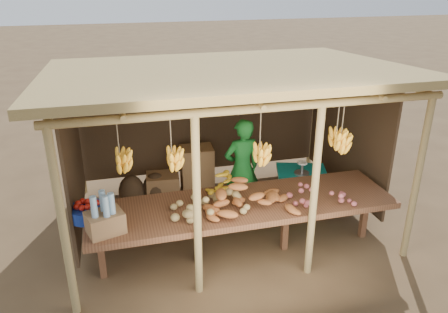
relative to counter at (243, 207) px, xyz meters
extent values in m
plane|color=brown|center=(0.00, 0.95, -0.74)|extent=(60.00, 60.00, 0.00)
cylinder|color=tan|center=(-2.10, -0.55, 0.36)|extent=(0.09, 0.09, 2.20)
cylinder|color=tan|center=(2.10, -0.55, 0.36)|extent=(0.09, 0.09, 2.20)
cylinder|color=tan|center=(-2.10, 2.45, 0.36)|extent=(0.09, 0.09, 2.20)
cylinder|color=tan|center=(2.10, 2.45, 0.36)|extent=(0.09, 0.09, 2.20)
cylinder|color=tan|center=(-0.70, -0.55, 0.36)|extent=(0.09, 0.09, 2.20)
cylinder|color=tan|center=(0.70, -0.55, 0.36)|extent=(0.09, 0.09, 2.20)
cylinder|color=tan|center=(0.00, -0.55, 1.46)|extent=(4.40, 0.09, 0.09)
cylinder|color=tan|center=(0.00, 2.45, 1.46)|extent=(4.40, 0.09, 0.09)
cube|color=#A5894D|center=(0.00, 0.95, 1.55)|extent=(4.70, 3.50, 0.28)
cube|color=#453220|center=(0.00, 2.43, 0.47)|extent=(4.20, 0.04, 1.98)
cube|color=#453220|center=(-2.08, 1.15, 0.47)|extent=(0.04, 2.40, 1.98)
cube|color=#453220|center=(2.08, 1.15, 0.47)|extent=(0.04, 2.40, 1.98)
cube|color=brown|center=(0.00, 0.00, 0.02)|extent=(3.90, 1.05, 0.08)
cube|color=brown|center=(-1.80, 0.00, -0.38)|extent=(0.08, 0.08, 0.72)
cube|color=brown|center=(-0.60, 0.00, -0.38)|extent=(0.08, 0.08, 0.72)
cube|color=brown|center=(0.60, 0.00, -0.38)|extent=(0.08, 0.08, 0.72)
cube|color=brown|center=(1.80, 0.00, -0.38)|extent=(0.08, 0.08, 0.72)
cylinder|color=navy|center=(-1.90, 0.11, 0.14)|extent=(0.43, 0.43, 0.15)
cube|color=olive|center=(-1.70, -0.27, 0.19)|extent=(0.47, 0.41, 0.25)
imported|color=#197327|center=(0.31, 1.05, 0.04)|extent=(0.61, 0.45, 1.56)
cube|color=brown|center=(1.23, 0.92, -0.43)|extent=(0.82, 0.75, 0.62)
cube|color=#0C8385|center=(1.23, 0.92, -0.08)|extent=(0.91, 0.84, 0.06)
cube|color=olive|center=(-0.23, 1.85, -0.51)|extent=(0.56, 0.46, 0.42)
cube|color=olive|center=(-0.23, 1.85, -0.08)|extent=(0.56, 0.46, 0.42)
cube|color=olive|center=(-0.81, 1.85, -0.51)|extent=(0.56, 0.46, 0.42)
ellipsoid|color=#453220|center=(-1.32, 1.84, -0.49)|extent=(0.43, 0.43, 0.57)
ellipsoid|color=#453220|center=(-0.94, 1.84, -0.49)|extent=(0.43, 0.43, 0.57)
camera|label=1|loc=(-1.48, -4.68, 2.75)|focal=35.00mm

